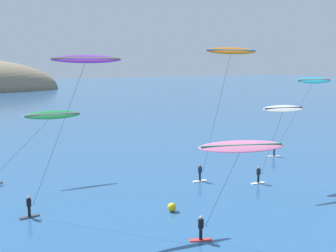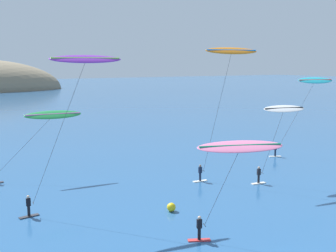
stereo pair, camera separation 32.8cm
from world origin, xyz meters
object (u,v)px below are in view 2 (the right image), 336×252
object	(u,v)px
kitesurfer_cyan	(312,86)
kitesurfer_orange	(229,62)
marker_buoy	(171,207)
kitesurfer_purple	(81,73)
kitesurfer_pink	(238,152)
kitesurfer_green	(49,120)
kitesurfer_white	(282,115)

from	to	relation	value
kitesurfer_cyan	kitesurfer_orange	xyz separation A→B (m)	(-16.41, -3.72, 2.99)
kitesurfer_cyan	marker_buoy	size ratio (longest dim) A/B	14.20
kitesurfer_purple	kitesurfer_pink	bearing A→B (deg)	-57.01
kitesurfer_orange	marker_buoy	bearing A→B (deg)	-151.21
kitesurfer_purple	kitesurfer_cyan	bearing A→B (deg)	9.11
kitesurfer_purple	kitesurfer_pink	world-z (taller)	kitesurfer_purple
kitesurfer_pink	marker_buoy	world-z (taller)	kitesurfer_pink
kitesurfer_cyan	kitesurfer_green	xyz separation A→B (m)	(-31.63, 6.02, -2.76)
kitesurfer_pink	marker_buoy	distance (m)	8.65
kitesurfer_purple	kitesurfer_green	distance (m)	12.19
kitesurfer_pink	kitesurfer_purple	bearing A→B (deg)	122.99
kitesurfer_pink	kitesurfer_white	xyz separation A→B (m)	(12.52, 8.39, 0.76)
kitesurfer_orange	kitesurfer_white	size ratio (longest dim) A/B	1.74
kitesurfer_cyan	kitesurfer_pink	bearing A→B (deg)	-148.04
kitesurfer_orange	kitesurfer_green	bearing A→B (deg)	147.41
kitesurfer_green	kitesurfer_pink	xyz separation A→B (m)	(6.52, -21.69, -0.09)
kitesurfer_green	kitesurfer_orange	size ratio (longest dim) A/B	0.72
kitesurfer_cyan	marker_buoy	distance (m)	29.00
kitesurfer_purple	marker_buoy	world-z (taller)	kitesurfer_purple
kitesurfer_green	kitesurfer_white	world-z (taller)	kitesurfer_white
kitesurfer_cyan	kitesurfer_purple	distance (m)	32.44
kitesurfer_green	kitesurfer_white	xyz separation A→B (m)	(19.04, -13.29, 0.67)
kitesurfer_orange	kitesurfer_purple	bearing A→B (deg)	-174.83
marker_buoy	kitesurfer_green	bearing A→B (deg)	109.68
kitesurfer_pink	kitesurfer_cyan	bearing A→B (deg)	31.96
kitesurfer_purple	kitesurfer_green	size ratio (longest dim) A/B	1.30
kitesurfer_purple	kitesurfer_pink	distance (m)	13.53
kitesurfer_cyan	kitesurfer_white	xyz separation A→B (m)	(-12.60, -7.28, -2.10)
kitesurfer_cyan	kitesurfer_white	bearing A→B (deg)	-149.99
kitesurfer_pink	kitesurfer_white	distance (m)	15.09
kitesurfer_orange	kitesurfer_white	bearing A→B (deg)	-43.04
kitesurfer_purple	kitesurfer_orange	distance (m)	15.64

